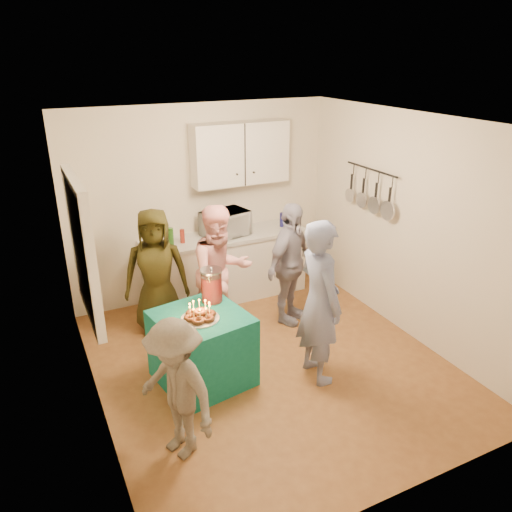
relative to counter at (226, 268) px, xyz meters
name	(u,v)px	position (x,y,z in m)	size (l,w,h in m)	color
floor	(270,363)	(-0.20, -1.70, -0.43)	(4.00, 4.00, 0.00)	brown
ceiling	(273,122)	(-0.20, -1.70, 2.17)	(4.00, 4.00, 0.00)	white
back_wall	(202,203)	(-0.20, 0.30, 0.87)	(3.60, 3.60, 0.00)	silver
left_wall	(86,289)	(-2.00, -1.70, 0.87)	(4.00, 4.00, 0.00)	silver
right_wall	(410,228)	(1.60, -1.70, 0.87)	(4.00, 4.00, 0.00)	silver
window_night	(81,250)	(-1.97, -1.40, 1.12)	(0.04, 1.00, 1.20)	black
counter	(226,268)	(0.00, 0.00, 0.00)	(2.20, 0.58, 0.86)	white
countertop	(225,237)	(0.00, 0.00, 0.46)	(2.24, 0.62, 0.05)	beige
upper_cabinet	(240,153)	(0.30, 0.15, 1.52)	(1.30, 0.30, 0.80)	white
pot_rack	(368,189)	(1.52, -1.00, 1.17)	(0.12, 1.00, 0.60)	black
microwave	(225,223)	(0.00, 0.00, 0.64)	(0.60, 0.40, 0.33)	white
party_table	(202,348)	(-0.96, -1.65, -0.05)	(0.85, 0.85, 0.76)	#106F5F
donut_cake	(200,311)	(-0.99, -1.72, 0.42)	(0.38, 0.38, 0.18)	#381C0C
punch_jar	(212,286)	(-0.74, -1.41, 0.50)	(0.22, 0.22, 0.34)	red
man_birthday	(319,302)	(0.14, -2.10, 0.44)	(0.63, 0.42, 1.73)	#7E89B7
woman_back_left	(156,272)	(-1.08, -0.47, 0.35)	(0.76, 0.49, 1.55)	#524C17
woman_back_center	(221,274)	(-0.45, -0.94, 0.39)	(0.80, 0.62, 1.64)	pink
woman_back_right	(290,264)	(0.45, -0.96, 0.34)	(0.91, 0.38, 1.55)	#15113A
child_near_left	(176,390)	(-1.49, -2.52, 0.21)	(0.82, 0.47, 1.28)	#5F564C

